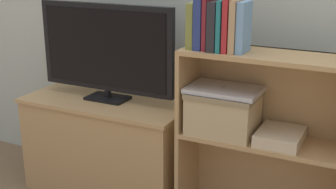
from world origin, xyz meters
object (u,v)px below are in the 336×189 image
Objects in this scene: book_maroon at (209,20)px; storage_basket_left at (223,110)px; book_olive at (195,25)px; book_tan at (237,26)px; book_crimson at (230,22)px; tv_stand at (110,145)px; book_navy at (203,22)px; book_charcoal at (217,26)px; book_teal at (224,25)px; laptop at (224,90)px; tv at (106,50)px; magazine_stack at (280,136)px; book_skyblue at (244,27)px.

book_maroon is 0.83× the size of storage_basket_left.
book_olive is 0.07m from book_maroon.
book_crimson is at bearing 180.00° from book_tan.
tv_stand is 0.95m from book_navy.
tv_stand is 4.09× the size of book_tan.
book_maroon is 0.41m from storage_basket_left.
book_charcoal is 0.97× the size of book_teal.
book_tan is 0.39m from storage_basket_left.
book_olive is 0.31m from laptop.
tv is at bearing 171.01° from book_teal.
book_navy is at bearing -171.01° from storage_basket_left.
book_tan is 0.52m from magazine_stack.
book_tan is (0.03, 0.00, -0.02)m from book_crimson.
tv is at bearing 172.43° from laptop.
tv_stand is at bearing 170.88° from book_teal.
book_tan is at bearing 0.00° from book_navy.
magazine_stack is (0.18, 0.02, -0.47)m from book_skyblue.
laptop is (-0.08, 0.02, -0.29)m from book_skyblue.
tv is 2.57× the size of storage_basket_left.
magazine_stack is (0.41, 0.02, -0.46)m from book_olive.
book_olive is at bearing -180.00° from book_skyblue.
book_navy is 0.12m from book_crimson.
magazine_stack is at bearing 5.78° from book_tan.
laptop is at bearing 8.99° from book_navy.
book_olive is at bearing -11.18° from tv.
book_crimson reaches higher than tv_stand.
book_teal is (0.07, 0.00, -0.02)m from book_maroon.
book_olive is 0.93× the size of book_skyblue.
tv_stand is at bearing 169.90° from book_maroon.
book_teal reaches higher than storage_basket_left.
book_tan is 0.72× the size of storage_basket_left.
laptop is (0.00, -0.00, 0.10)m from storage_basket_left.
tv is 0.77m from book_tan.
book_charcoal is at bearing -180.00° from book_teal.
book_crimson is (0.71, -0.11, 0.21)m from tv.
tv is 0.70m from laptop.
book_teal is 0.54m from magazine_stack.
book_skyblue is 0.94× the size of magazine_stack.
magazine_stack is (0.34, 0.02, -0.49)m from book_maroon.
book_navy is at bearing 180.00° from book_tan.
book_navy is 0.07m from book_charcoal.
book_crimson is (0.71, -0.11, 0.75)m from tv_stand.
book_charcoal reaches higher than tv.
laptop is at bearing -90.00° from storage_basket_left.
tv_stand is 4.23× the size of book_skyblue.
book_maroon reaches higher than laptop.
book_teal is at bearing 0.00° from book_navy.
book_skyblue is at bearing 0.00° from book_crimson.
book_maroon is at bearing -180.00° from book_skyblue.
laptop is 0.32m from magazine_stack.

